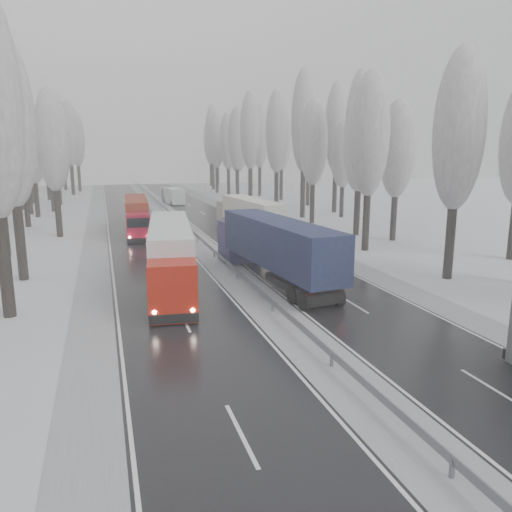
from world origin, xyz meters
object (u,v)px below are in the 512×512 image
box_truck_distant (173,196)px  truck_blue_box (272,245)px  truck_red_red (137,213)px  truck_red_white (171,252)px  truck_cream_box (248,214)px

box_truck_distant → truck_blue_box: bearing=-98.1°
truck_blue_box → truck_red_red: bearing=101.4°
truck_red_white → truck_red_red: size_ratio=1.13×
truck_blue_box → truck_red_white: (-7.28, 0.23, -0.12)m
truck_blue_box → box_truck_distant: (0.51, 55.62, -1.24)m
box_truck_distant → truck_red_red: (-8.36, -30.27, 0.85)m
box_truck_distant → truck_red_white: 55.95m
truck_cream_box → box_truck_distant: size_ratio=2.08×
truck_blue_box → truck_red_red: truck_blue_box is taller
truck_cream_box → box_truck_distant: truck_cream_box is taller
truck_cream_box → box_truck_distant: 35.75m
box_truck_distant → truck_red_white: bearing=-105.5°
truck_cream_box → truck_red_white: 22.86m
truck_blue_box → box_truck_distant: size_ratio=2.32×
truck_blue_box → truck_cream_box: (4.07, 20.07, -0.28)m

